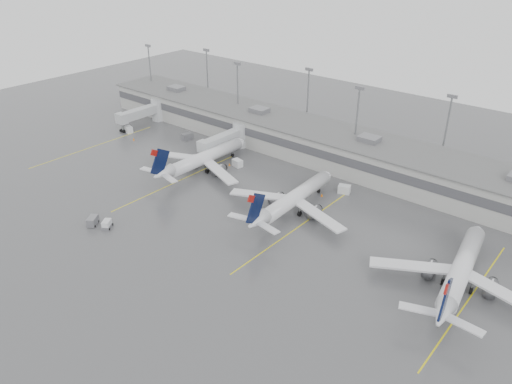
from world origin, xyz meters
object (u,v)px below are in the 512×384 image
Objects in this scene: jet_mid_right at (293,199)px; baggage_tug at (107,225)px; jet_mid_left at (202,158)px; jet_far_right at (461,271)px.

jet_mid_right is 39.13m from baggage_tug.
baggage_tug is at bearing -80.81° from jet_mid_left.
jet_far_right reaches higher than jet_mid_left.
jet_mid_right is 37.12m from jet_far_right.
jet_mid_left reaches higher than baggage_tug.
jet_mid_right reaches higher than baggage_tug.
jet_mid_left is 1.01× the size of jet_mid_right.
jet_far_right is 10.77× the size of baggage_tug.
jet_mid_right is 10.47× the size of baggage_tug.
baggage_tug is (-25.43, -29.62, -2.59)m from jet_mid_right.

